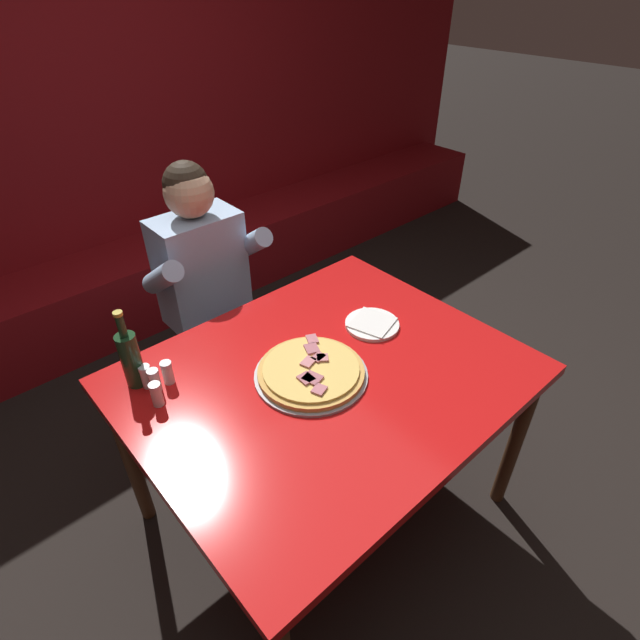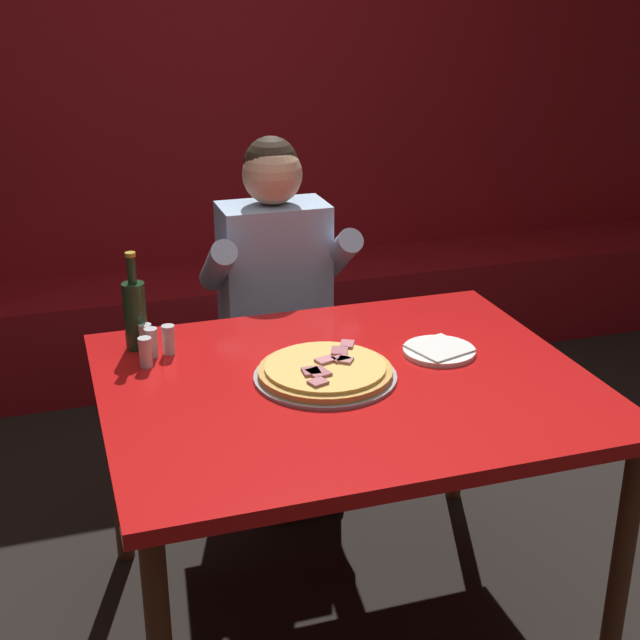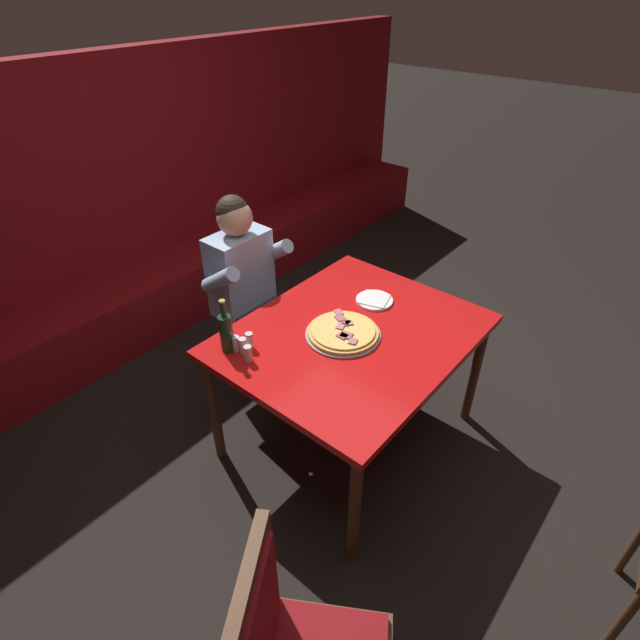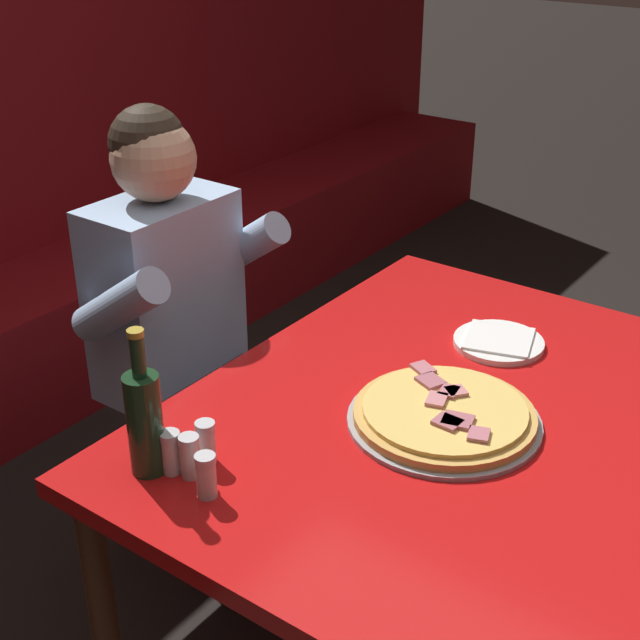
% 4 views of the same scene
% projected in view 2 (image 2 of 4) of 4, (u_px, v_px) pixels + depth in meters
% --- Properties ---
extents(ground_plane, '(24.00, 24.00, 0.00)m').
position_uv_depth(ground_plane, '(343.00, 611.00, 2.69)').
color(ground_plane, black).
extents(booth_wall_panel, '(6.80, 0.16, 1.90)m').
position_uv_depth(booth_wall_panel, '(196.00, 160.00, 4.27)').
color(booth_wall_panel, maroon).
rests_on(booth_wall_panel, ground_plane).
extents(booth_bench, '(6.46, 0.48, 0.46)m').
position_uv_depth(booth_bench, '(216.00, 323.00, 4.25)').
color(booth_bench, maroon).
rests_on(booth_bench, ground_plane).
extents(main_dining_table, '(1.31, 1.07, 0.78)m').
position_uv_depth(main_dining_table, '(346.00, 404.00, 2.43)').
color(main_dining_table, '#4C2D19').
rests_on(main_dining_table, ground_plane).
extents(pizza, '(0.39, 0.39, 0.05)m').
position_uv_depth(pizza, '(325.00, 372.00, 2.41)').
color(pizza, '#9E9EA3').
rests_on(pizza, main_dining_table).
extents(plate_white_paper, '(0.21, 0.21, 0.02)m').
position_uv_depth(plate_white_paper, '(439.00, 350.00, 2.56)').
color(plate_white_paper, white).
rests_on(plate_white_paper, main_dining_table).
extents(beer_bottle, '(0.07, 0.07, 0.29)m').
position_uv_depth(beer_bottle, '(135.00, 313.00, 2.56)').
color(beer_bottle, '#19381E').
rests_on(beer_bottle, main_dining_table).
extents(shaker_parmesan, '(0.04, 0.04, 0.09)m').
position_uv_depth(shaker_parmesan, '(151.00, 344.00, 2.53)').
color(shaker_parmesan, silver).
rests_on(shaker_parmesan, main_dining_table).
extents(shaker_black_pepper, '(0.04, 0.04, 0.09)m').
position_uv_depth(shaker_black_pepper, '(146.00, 340.00, 2.56)').
color(shaker_black_pepper, silver).
rests_on(shaker_black_pepper, main_dining_table).
extents(shaker_oregano, '(0.04, 0.04, 0.09)m').
position_uv_depth(shaker_oregano, '(146.00, 354.00, 2.47)').
color(shaker_oregano, silver).
rests_on(shaker_oregano, main_dining_table).
extents(shaker_red_pepper_flakes, '(0.04, 0.04, 0.09)m').
position_uv_depth(shaker_red_pepper_flakes, '(169.00, 341.00, 2.55)').
color(shaker_red_pepper_flakes, silver).
rests_on(shaker_red_pepper_flakes, main_dining_table).
extents(diner_seated_blue_shirt, '(0.53, 0.53, 1.27)m').
position_uv_depth(diner_seated_blue_shirt, '(281.00, 301.00, 3.16)').
color(diner_seated_blue_shirt, black).
rests_on(diner_seated_blue_shirt, ground_plane).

